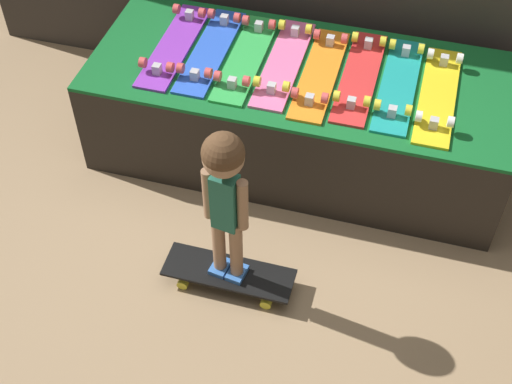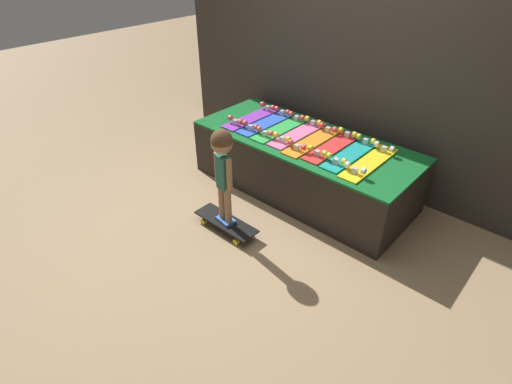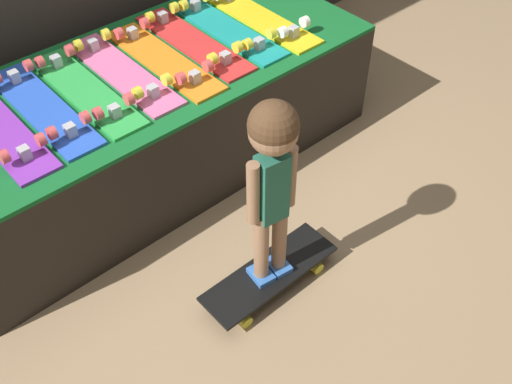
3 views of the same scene
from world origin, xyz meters
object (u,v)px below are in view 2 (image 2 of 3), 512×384
(skateboard_pink_on_rack, at_px, (298,133))
(skateboard_teal_on_rack, at_px, (351,153))
(skateboard_orange_on_rack, at_px, (313,140))
(skateboard_yellow_on_rack, at_px, (370,162))
(child, at_px, (223,160))
(skateboard_on_floor, at_px, (226,223))
(skateboard_red_on_rack, at_px, (333,146))
(skateboard_blue_on_rack, at_px, (267,122))
(skateboard_green_on_rack, at_px, (281,128))
(skateboard_purple_on_rack, at_px, (252,117))

(skateboard_pink_on_rack, xyz_separation_m, skateboard_teal_on_rack, (0.59, -0.01, 0.00))
(skateboard_orange_on_rack, height_order, skateboard_yellow_on_rack, same)
(skateboard_yellow_on_rack, bearing_deg, child, -129.63)
(skateboard_teal_on_rack, bearing_deg, skateboard_on_floor, -121.11)
(skateboard_orange_on_rack, xyz_separation_m, skateboard_red_on_rack, (0.20, 0.03, 0.00))
(skateboard_orange_on_rack, bearing_deg, skateboard_blue_on_rack, 176.95)
(skateboard_green_on_rack, relative_size, skateboard_on_floor, 1.20)
(skateboard_red_on_rack, xyz_separation_m, child, (-0.39, -0.98, 0.11))
(skateboard_green_on_rack, height_order, skateboard_red_on_rack, same)
(skateboard_on_floor, bearing_deg, skateboard_blue_on_rack, 111.50)
(skateboard_orange_on_rack, relative_size, skateboard_teal_on_rack, 1.00)
(skateboard_purple_on_rack, xyz_separation_m, child, (0.58, -0.98, 0.11))
(skateboard_purple_on_rack, relative_size, skateboard_teal_on_rack, 1.00)
(skateboard_blue_on_rack, relative_size, skateboard_green_on_rack, 1.00)
(skateboard_teal_on_rack, height_order, skateboard_yellow_on_rack, same)
(skateboard_red_on_rack, distance_m, skateboard_teal_on_rack, 0.20)
(skateboard_pink_on_rack, xyz_separation_m, skateboard_yellow_on_rack, (0.78, -0.04, 0.00))
(skateboard_pink_on_rack, distance_m, skateboard_orange_on_rack, 0.20)
(skateboard_red_on_rack, bearing_deg, skateboard_orange_on_rack, -171.36)
(skateboard_yellow_on_rack, height_order, child, child)
(skateboard_on_floor, bearing_deg, skateboard_pink_on_rack, 89.87)
(skateboard_blue_on_rack, height_order, child, child)
(skateboard_yellow_on_rack, bearing_deg, skateboard_purple_on_rack, 178.64)
(skateboard_orange_on_rack, distance_m, skateboard_yellow_on_rack, 0.59)
(skateboard_green_on_rack, bearing_deg, skateboard_yellow_on_rack, -1.77)
(skateboard_red_on_rack, bearing_deg, skateboard_teal_on_rack, -2.92)
(skateboard_teal_on_rack, bearing_deg, skateboard_green_on_rack, 179.88)
(skateboard_orange_on_rack, distance_m, child, 0.98)
(skateboard_pink_on_rack, bearing_deg, skateboard_blue_on_rack, -179.66)
(skateboard_yellow_on_rack, bearing_deg, skateboard_teal_on_rack, 171.68)
(skateboard_orange_on_rack, bearing_deg, skateboard_on_floor, -101.69)
(skateboard_teal_on_rack, bearing_deg, skateboard_orange_on_rack, -177.11)
(skateboard_blue_on_rack, relative_size, skateboard_teal_on_rack, 1.00)
(skateboard_pink_on_rack, relative_size, skateboard_on_floor, 1.20)
(skateboard_orange_on_rack, xyz_separation_m, skateboard_on_floor, (-0.20, -0.96, -0.51))
(skateboard_orange_on_rack, bearing_deg, skateboard_red_on_rack, 8.64)
(skateboard_green_on_rack, bearing_deg, child, -78.81)
(skateboard_red_on_rack, relative_size, skateboard_yellow_on_rack, 1.00)
(skateboard_purple_on_rack, bearing_deg, skateboard_on_floor, -59.18)
(skateboard_pink_on_rack, bearing_deg, skateboard_on_floor, -90.13)
(skateboard_orange_on_rack, bearing_deg, skateboard_teal_on_rack, 2.89)
(skateboard_pink_on_rack, xyz_separation_m, child, (-0.00, -0.99, 0.11))
(skateboard_purple_on_rack, distance_m, skateboard_red_on_rack, 0.98)
(skateboard_purple_on_rack, bearing_deg, child, -59.18)
(skateboard_red_on_rack, bearing_deg, skateboard_purple_on_rack, -179.64)
(skateboard_blue_on_rack, height_order, skateboard_yellow_on_rack, same)
(skateboard_on_floor, height_order, child, child)
(child, bearing_deg, skateboard_on_floor, 98.12)
(skateboard_purple_on_rack, relative_size, child, 0.86)
(skateboard_red_on_rack, distance_m, skateboard_yellow_on_rack, 0.39)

